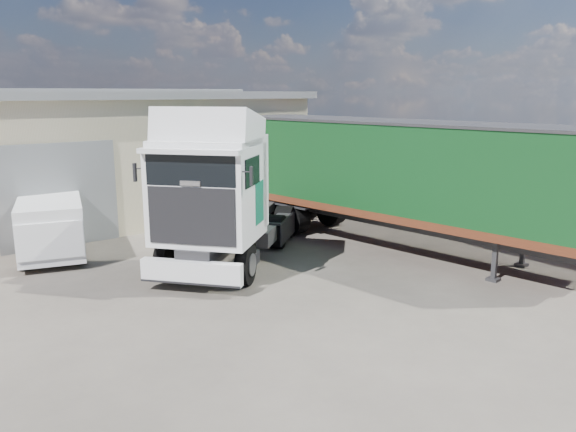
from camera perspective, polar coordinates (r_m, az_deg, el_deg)
ground at (r=13.28m, az=-1.08°, el=-10.88°), size 120.00×120.00×0.00m
brick_boundary_wall at (r=24.83m, az=12.30°, el=2.87°), size 0.35×26.00×2.50m
tractor_unit at (r=16.92m, az=-6.94°, el=1.45°), size 7.24×6.72×4.89m
box_trailer at (r=19.42m, az=10.52°, el=4.52°), size 4.57×13.33×4.35m
panel_van at (r=19.93m, az=-22.92°, el=-0.94°), size 3.06×4.99×1.90m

